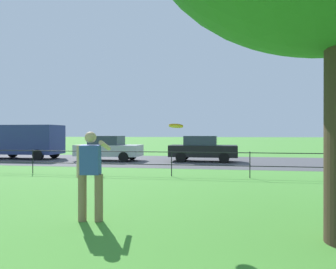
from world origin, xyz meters
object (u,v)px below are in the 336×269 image
frisbee (176,126)px  car_silver_far_right (108,148)px  panel_van_left (24,140)px  car_black_right (203,149)px  person_thrower (91,173)px

frisbee → car_silver_far_right: (-5.86, 12.02, -1.04)m
panel_van_left → car_black_right: panel_van_left is taller
frisbee → panel_van_left: panel_van_left is taller
frisbee → car_silver_far_right: size_ratio=0.08×
person_thrower → frisbee: 1.87m
frisbee → panel_van_left: size_ratio=0.06×
frisbee → car_black_right: 12.42m
car_silver_far_right → frisbee: bearing=-64.0°
frisbee → car_silver_far_right: 13.41m
panel_van_left → car_black_right: (11.89, -0.03, -0.49)m
panel_van_left → frisbee: bearing=-46.1°
person_thrower → frisbee: bearing=3.6°
person_thrower → car_black_right: 12.58m
car_silver_far_right → car_black_right: same height
person_thrower → car_silver_far_right: size_ratio=0.42×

